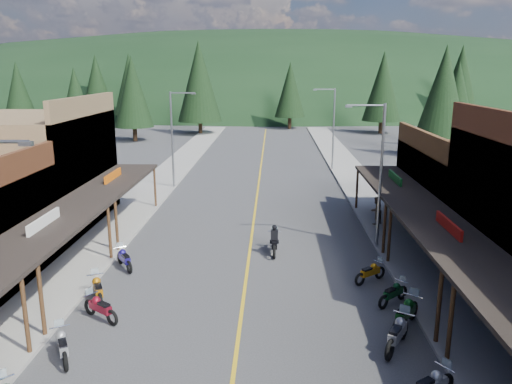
# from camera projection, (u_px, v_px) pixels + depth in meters

# --- Properties ---
(ground) EXTENTS (220.00, 220.00, 0.00)m
(ground) POSITION_uv_depth(u_px,v_px,m) (242.00, 313.00, 20.50)
(ground) COLOR #38383A
(ground) RESTS_ON ground
(centerline) EXTENTS (0.15, 90.00, 0.01)m
(centerline) POSITION_uv_depth(u_px,v_px,m) (257.00, 194.00, 39.91)
(centerline) COLOR gold
(centerline) RESTS_ON ground
(sidewalk_west) EXTENTS (3.40, 94.00, 0.15)m
(sidewalk_west) POSITION_uv_depth(u_px,v_px,m) (149.00, 193.00, 40.18)
(sidewalk_west) COLOR gray
(sidewalk_west) RESTS_ON ground
(sidewalk_east) EXTENTS (3.40, 94.00, 0.15)m
(sidewalk_east) POSITION_uv_depth(u_px,v_px,m) (366.00, 195.00, 39.60)
(sidewalk_east) COLOR gray
(sidewalk_east) RESTS_ON ground
(shop_west_3) EXTENTS (10.90, 10.20, 8.20)m
(shop_west_3) POSITION_uv_depth(u_px,v_px,m) (32.00, 172.00, 31.09)
(shop_west_3) COLOR brown
(shop_west_3) RESTS_ON ground
(shop_east_3) EXTENTS (10.90, 10.20, 6.20)m
(shop_east_3) POSITION_uv_depth(u_px,v_px,m) (478.00, 191.00, 30.40)
(shop_east_3) COLOR #4C2D16
(shop_east_3) RESTS_ON ground
(streetlight_1) EXTENTS (2.16, 0.18, 8.00)m
(streetlight_1) POSITION_uv_depth(u_px,v_px,m) (174.00, 135.00, 41.02)
(streetlight_1) COLOR gray
(streetlight_1) RESTS_ON ground
(streetlight_2) EXTENTS (2.16, 0.18, 8.00)m
(streetlight_2) POSITION_uv_depth(u_px,v_px,m) (378.00, 170.00, 26.97)
(streetlight_2) COLOR gray
(streetlight_2) RESTS_ON ground
(streetlight_3) EXTENTS (2.16, 0.18, 8.00)m
(streetlight_3) POSITION_uv_depth(u_px,v_px,m) (332.00, 125.00, 48.32)
(streetlight_3) COLOR gray
(streetlight_3) RESTS_ON ground
(ridge_hill) EXTENTS (310.00, 140.00, 60.00)m
(ridge_hill) POSITION_uv_depth(u_px,v_px,m) (269.00, 103.00, 151.52)
(ridge_hill) COLOR black
(ridge_hill) RESTS_ON ground
(pine_0) EXTENTS (5.04, 5.04, 11.00)m
(pine_0) POSITION_uv_depth(u_px,v_px,m) (18.00, 90.00, 80.46)
(pine_0) COLOR black
(pine_0) RESTS_ON ground
(pine_1) EXTENTS (5.88, 5.88, 12.50)m
(pine_1) POSITION_uv_depth(u_px,v_px,m) (130.00, 84.00, 87.51)
(pine_1) COLOR black
(pine_1) RESTS_ON ground
(pine_2) EXTENTS (6.72, 6.72, 14.00)m
(pine_2) POSITION_uv_depth(u_px,v_px,m) (199.00, 81.00, 75.21)
(pine_2) COLOR black
(pine_2) RESTS_ON ground
(pine_3) EXTENTS (5.04, 5.04, 11.00)m
(pine_3) POSITION_uv_depth(u_px,v_px,m) (290.00, 90.00, 82.87)
(pine_3) COLOR black
(pine_3) RESTS_ON ground
(pine_4) EXTENTS (5.88, 5.88, 12.50)m
(pine_4) POSITION_uv_depth(u_px,v_px,m) (383.00, 86.00, 76.40)
(pine_4) COLOR black
(pine_4) RESTS_ON ground
(pine_5) EXTENTS (6.72, 6.72, 14.00)m
(pine_5) POSITION_uv_depth(u_px,v_px,m) (460.00, 80.00, 87.33)
(pine_5) COLOR black
(pine_5) RESTS_ON ground
(pine_7) EXTENTS (5.88, 5.88, 12.50)m
(pine_7) POSITION_uv_depth(u_px,v_px,m) (97.00, 83.00, 93.60)
(pine_7) COLOR black
(pine_7) RESTS_ON ground
(pine_8) EXTENTS (4.48, 4.48, 10.00)m
(pine_8) POSITION_uv_depth(u_px,v_px,m) (76.00, 102.00, 58.63)
(pine_8) COLOR black
(pine_8) RESTS_ON ground
(pine_9) EXTENTS (4.93, 4.93, 10.80)m
(pine_9) POSITION_uv_depth(u_px,v_px,m) (457.00, 97.00, 61.84)
(pine_9) COLOR black
(pine_9) RESTS_ON ground
(pine_10) EXTENTS (5.38, 5.38, 11.60)m
(pine_10) POSITION_uv_depth(u_px,v_px,m) (133.00, 92.00, 68.01)
(pine_10) COLOR black
(pine_10) RESTS_ON ground
(pine_11) EXTENTS (5.82, 5.82, 12.40)m
(pine_11) POSITION_uv_depth(u_px,v_px,m) (443.00, 93.00, 54.99)
(pine_11) COLOR black
(pine_11) RESTS_ON ground
(bike_west_6) EXTENTS (1.58, 2.13, 1.17)m
(bike_west_6) POSITION_uv_depth(u_px,v_px,m) (62.00, 344.00, 17.04)
(bike_west_6) COLOR gray
(bike_west_6) RESTS_ON ground
(bike_west_7) EXTENTS (2.05, 1.72, 1.16)m
(bike_west_7) POSITION_uv_depth(u_px,v_px,m) (100.00, 307.00, 19.76)
(bike_west_7) COLOR maroon
(bike_west_7) RESTS_ON ground
(bike_west_8) EXTENTS (1.61, 2.26, 1.24)m
(bike_west_8) POSITION_uv_depth(u_px,v_px,m) (98.00, 288.00, 21.34)
(bike_west_8) COLOR #C3740D
(bike_west_8) RESTS_ON ground
(bike_west_9) EXTENTS (1.71, 2.07, 1.17)m
(bike_west_9) POSITION_uv_depth(u_px,v_px,m) (124.00, 258.00, 24.90)
(bike_west_9) COLOR navy
(bike_west_9) RESTS_ON ground
(bike_east_6) EXTENTS (1.86, 2.42, 1.34)m
(bike_east_6) POSITION_uv_depth(u_px,v_px,m) (397.00, 332.00, 17.68)
(bike_east_6) COLOR gray
(bike_east_6) RESTS_ON ground
(bike_east_7) EXTENTS (1.99, 2.37, 1.34)m
(bike_east_7) POSITION_uv_depth(u_px,v_px,m) (406.00, 312.00, 19.14)
(bike_east_7) COLOR #0D4114
(bike_east_7) RESTS_ON ground
(bike_east_8) EXTENTS (1.84, 1.76, 1.09)m
(bike_east_8) POSITION_uv_depth(u_px,v_px,m) (393.00, 292.00, 21.13)
(bike_east_8) COLOR #0A3618
(bike_east_8) RESTS_ON ground
(bike_east_9) EXTENTS (1.90, 1.65, 1.09)m
(bike_east_9) POSITION_uv_depth(u_px,v_px,m) (370.00, 271.00, 23.31)
(bike_east_9) COLOR #C37A0D
(bike_east_9) RESTS_ON ground
(rider_on_bike) EXTENTS (0.76, 2.25, 1.71)m
(rider_on_bike) POSITION_uv_depth(u_px,v_px,m) (274.00, 242.00, 26.93)
(rider_on_bike) COLOR black
(rider_on_bike) RESTS_ON ground
(pedestrian_east_b) EXTENTS (0.99, 0.94, 1.80)m
(pedestrian_east_b) POSITION_uv_depth(u_px,v_px,m) (376.00, 210.00, 31.59)
(pedestrian_east_b) COLOR brown
(pedestrian_east_b) RESTS_ON sidewalk_east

